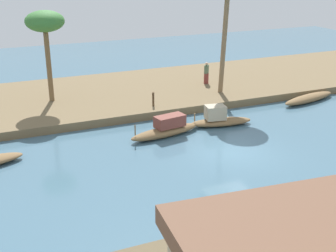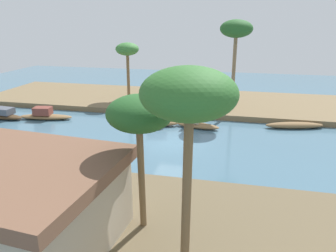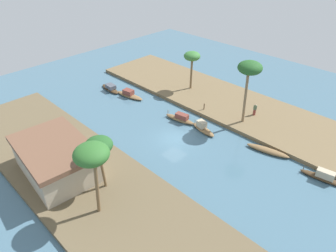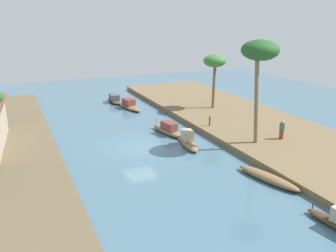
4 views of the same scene
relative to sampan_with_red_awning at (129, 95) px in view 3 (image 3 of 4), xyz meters
name	(u,v)px [view 3 (image 3 of 4)]	position (x,y,z in m)	size (l,w,h in m)	color
river_water	(174,139)	(-12.79, 3.30, -0.40)	(70.90, 70.90, 0.00)	#476B7F
riverbank_left	(231,104)	(-12.79, -8.71, -0.14)	(46.87, 11.08, 0.52)	brown
riverbank_right	(92,186)	(-12.79, 15.31, -0.14)	(46.87, 11.08, 0.52)	brown
sampan_with_red_awning	(129,95)	(0.00, 0.00, 0.00)	(5.11, 2.03, 1.15)	brown
sampan_open_hull	(110,88)	(3.94, 0.72, 0.00)	(4.46, 1.63, 1.06)	#47331E
sampan_downstream_large	(268,151)	(-22.39, -2.33, -0.13)	(5.05, 2.06, 0.53)	brown
sampan_upstream_small	(324,177)	(-28.82, -2.16, 0.04)	(4.63, 1.62, 1.22)	#47331E
sampan_foreground	(180,118)	(-10.48, -0.29, 0.04)	(4.53, 1.74, 1.19)	brown
sampan_with_tall_canopy	(203,128)	(-14.12, -0.59, 0.03)	(3.97, 1.73, 1.29)	brown
person_on_near_bank	(255,110)	(-17.11, -7.97, 0.83)	(0.51, 0.51, 1.65)	brown
mooring_post	(204,106)	(-11.28, -4.32, 0.58)	(0.14, 0.14, 0.92)	#4C3823
palm_tree_left_near	(250,69)	(-16.93, -5.22, 7.49)	(2.95, 2.95, 8.39)	#7F6647
palm_tree_left_far	(192,57)	(-5.41, -8.24, 5.26)	(2.52, 2.52, 6.00)	brown
palm_tree_right_tall	(92,155)	(-16.13, 16.50, 6.34)	(2.95, 2.95, 7.16)	brown
palm_tree_right_short	(99,146)	(-13.95, 14.51, 5.06)	(2.58, 2.58, 5.74)	brown
riverside_building	(56,158)	(-8.77, 16.60, 1.90)	(9.74, 7.02, 3.49)	tan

